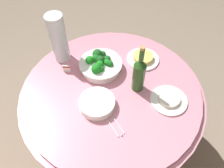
{
  "coord_description": "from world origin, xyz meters",
  "views": [
    {
      "loc": [
        -0.29,
        0.78,
        1.84
      ],
      "look_at": [
        0.0,
        0.0,
        0.79
      ],
      "focal_mm": 35.67,
      "sensor_mm": 36.0,
      "label": 1
    }
  ],
  "objects": [
    {
      "name": "label_placard_front",
      "position": [
        0.33,
        -0.04,
        0.77
      ],
      "size": [
        0.05,
        0.02,
        0.05
      ],
      "color": "white",
      "rests_on": "buffet_table"
    },
    {
      "name": "serving_tongs",
      "position": [
        -0.1,
        0.23,
        0.74
      ],
      "size": [
        0.15,
        0.13,
        0.01
      ],
      "color": "silver",
      "rests_on": "buffet_table"
    },
    {
      "name": "decorative_fruit_vase",
      "position": [
        0.42,
        -0.14,
        0.9
      ],
      "size": [
        0.11,
        0.11,
        0.34
      ],
      "color": "silver",
      "rests_on": "buffet_table"
    },
    {
      "name": "plate_stack",
      "position": [
        0.04,
        0.15,
        0.77
      ],
      "size": [
        0.21,
        0.21,
        0.05
      ],
      "color": "white",
      "rests_on": "buffet_table"
    },
    {
      "name": "ground_plane",
      "position": [
        0.0,
        0.0,
        0.0
      ],
      "size": [
        6.0,
        6.0,
        0.0
      ],
      "primitive_type": "plane",
      "color": "gray"
    },
    {
      "name": "food_plate_rice",
      "position": [
        -0.35,
        -0.03,
        0.75
      ],
      "size": [
        0.22,
        0.22,
        0.03
      ],
      "color": "white",
      "rests_on": "buffet_table"
    },
    {
      "name": "food_plate_noodles",
      "position": [
        -0.11,
        -0.31,
        0.76
      ],
      "size": [
        0.22,
        0.22,
        0.04
      ],
      "color": "white",
      "rests_on": "buffet_table"
    },
    {
      "name": "wine_bottle",
      "position": [
        -0.14,
        -0.07,
        0.87
      ],
      "size": [
        0.07,
        0.07,
        0.34
      ],
      "color": "#244C1B",
      "rests_on": "buffet_table"
    },
    {
      "name": "buffet_table",
      "position": [
        0.0,
        0.0,
        0.38
      ],
      "size": [
        1.16,
        1.16,
        0.74
      ],
      "color": "maroon",
      "rests_on": "ground_plane"
    },
    {
      "name": "broccoli_bowl",
      "position": [
        0.13,
        -0.13,
        0.78
      ],
      "size": [
        0.28,
        0.28,
        0.11
      ],
      "color": "white",
      "rests_on": "buffet_table"
    }
  ]
}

